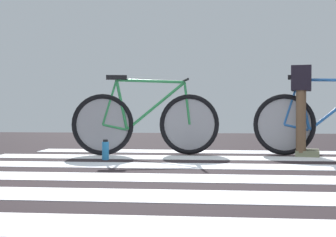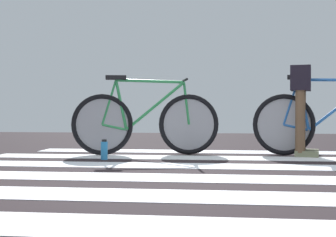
{
  "view_description": "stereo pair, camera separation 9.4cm",
  "coord_description": "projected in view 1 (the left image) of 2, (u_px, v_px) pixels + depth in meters",
  "views": [
    {
      "loc": [
        -0.25,
        -3.61,
        0.55
      ],
      "look_at": [
        -0.82,
        2.35,
        0.44
      ],
      "focal_mm": 49.81,
      "sensor_mm": 36.0,
      "label": 1
    },
    {
      "loc": [
        -0.15,
        -3.61,
        0.55
      ],
      "look_at": [
        -0.82,
        2.35,
        0.44
      ],
      "focal_mm": 49.81,
      "sensor_mm": 36.0,
      "label": 2
    }
  ],
  "objects": [
    {
      "name": "ground",
      "position": [
        245.0,
        180.0,
        3.58
      ],
      "size": [
        18.0,
        14.0,
        0.02
      ],
      "color": "black"
    },
    {
      "name": "crosswalk_markings",
      "position": [
        245.0,
        179.0,
        3.58
      ],
      "size": [
        5.47,
        4.99,
        0.0
      ],
      "color": "white",
      "rests_on": "ground"
    },
    {
      "name": "bicycle_1_of_2",
      "position": [
        146.0,
        122.0,
        5.46
      ],
      "size": [
        1.71,
        0.57,
        0.93
      ],
      "rotation": [
        0.0,
        0.0,
        0.21
      ],
      "color": "black",
      "rests_on": "ground"
    },
    {
      "name": "bicycle_2_of_2",
      "position": [
        330.0,
        123.0,
        5.28
      ],
      "size": [
        1.71,
        0.56,
        0.93
      ],
      "rotation": [
        0.0,
        0.0,
        -0.2
      ],
      "color": "black",
      "rests_on": "ground"
    },
    {
      "name": "cyclist_2_of_2",
      "position": [
        302.0,
        98.0,
        5.37
      ],
      "size": [
        0.38,
        0.45,
        1.03
      ],
      "rotation": [
        0.0,
        0.0,
        -0.2
      ],
      "color": "brown",
      "rests_on": "ground"
    },
    {
      "name": "water_bottle",
      "position": [
        105.0,
        150.0,
        4.94
      ],
      "size": [
        0.07,
        0.07,
        0.22
      ],
      "color": "#2D8CD3",
      "rests_on": "ground"
    }
  ]
}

